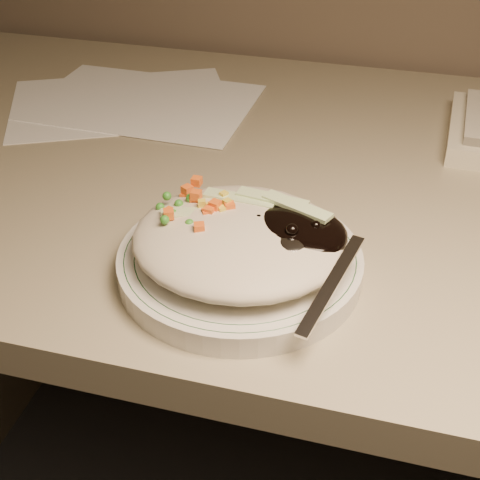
# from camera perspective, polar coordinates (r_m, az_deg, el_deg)

# --- Properties ---
(desk) EXTENTS (1.40, 0.70, 0.74)m
(desk) POSITION_cam_1_polar(r_m,az_deg,el_deg) (0.90, 9.10, -5.76)
(desk) COLOR gray
(desk) RESTS_ON ground
(plate) EXTENTS (0.22, 0.22, 0.02)m
(plate) POSITION_cam_1_polar(r_m,az_deg,el_deg) (0.62, 0.00, -1.98)
(plate) COLOR silver
(plate) RESTS_ON desk
(plate_rim) EXTENTS (0.21, 0.21, 0.00)m
(plate_rim) POSITION_cam_1_polar(r_m,az_deg,el_deg) (0.61, 0.00, -1.23)
(plate_rim) COLOR #144723
(plate_rim) RESTS_ON plate
(meal) EXTENTS (0.21, 0.19, 0.05)m
(meal) POSITION_cam_1_polar(r_m,az_deg,el_deg) (0.60, 0.38, 0.34)
(meal) COLOR #B6AC94
(meal) RESTS_ON plate
(papers) EXTENTS (0.36, 0.32, 0.00)m
(papers) POSITION_cam_1_polar(r_m,az_deg,el_deg) (0.97, -9.18, 11.53)
(papers) COLOR white
(papers) RESTS_ON desk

